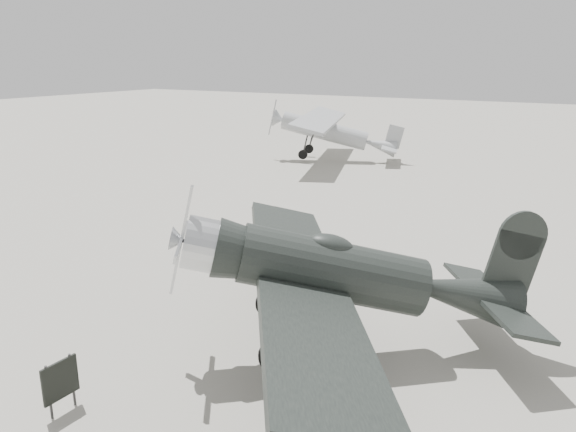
{
  "coord_description": "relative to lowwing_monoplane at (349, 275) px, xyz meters",
  "views": [
    {
      "loc": [
        10.35,
        -15.33,
        6.86
      ],
      "look_at": [
        0.81,
        0.97,
        1.5
      ],
      "focal_mm": 35.0,
      "sensor_mm": 36.0,
      "label": 1
    }
  ],
  "objects": [
    {
      "name": "highwing_monoplane",
      "position": [
        -11.94,
        23.27,
        0.2
      ],
      "size": [
        8.98,
        12.44,
        3.55
      ],
      "rotation": [
        0.0,
        0.23,
        0.33
      ],
      "color": "#A2A6A7",
      "rests_on": "ground"
    },
    {
      "name": "sign_board",
      "position": [
        -3.95,
        -4.98,
        -1.33
      ],
      "size": [
        0.09,
        0.8,
        1.16
      ],
      "rotation": [
        0.0,
        0.0,
        -0.04
      ],
      "color": "#333333",
      "rests_on": "ground"
    },
    {
      "name": "lowwing_monoplane",
      "position": [
        0.0,
        0.0,
        0.0
      ],
      "size": [
        9.64,
        10.79,
        3.82
      ],
      "rotation": [
        0.0,
        0.24,
        0.61
      ],
      "color": "black",
      "rests_on": "ground"
    },
    {
      "name": "ground",
      "position": [
        -5.46,
        4.19,
        -2.02
      ],
      "size": [
        160.0,
        160.0,
        0.0
      ],
      "primitive_type": "plane",
      "color": "gray",
      "rests_on": "ground"
    }
  ]
}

